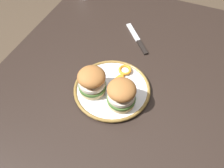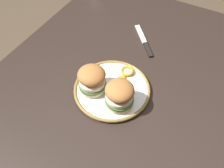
{
  "view_description": "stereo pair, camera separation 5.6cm",
  "coord_description": "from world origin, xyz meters",
  "px_view_note": "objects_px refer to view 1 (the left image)",
  "views": [
    {
      "loc": [
        0.52,
        0.19,
        1.43
      ],
      "look_at": [
        0.03,
        -0.01,
        0.75
      ],
      "focal_mm": 37.34,
      "sensor_mm": 36.0,
      "label": 1
    },
    {
      "loc": [
        0.5,
        0.24,
        1.43
      ],
      "look_at": [
        0.03,
        -0.01,
        0.75
      ],
      "focal_mm": 37.34,
      "sensor_mm": 36.0,
      "label": 2
    }
  ],
  "objects_px": {
    "dinner_plate": "(112,89)",
    "sandwich_half_right": "(92,81)",
    "dining_table": "(118,98)",
    "table_knife": "(138,41)",
    "sandwich_half_left": "(121,94)"
  },
  "relations": [
    {
      "from": "dinner_plate",
      "to": "sandwich_half_right",
      "type": "height_order",
      "value": "sandwich_half_right"
    },
    {
      "from": "dining_table",
      "to": "dinner_plate",
      "type": "distance_m",
      "value": 0.1
    },
    {
      "from": "dinner_plate",
      "to": "sandwich_half_right",
      "type": "xyz_separation_m",
      "value": [
        0.04,
        -0.06,
        0.06
      ]
    },
    {
      "from": "sandwich_half_right",
      "to": "table_knife",
      "type": "height_order",
      "value": "sandwich_half_right"
    },
    {
      "from": "dining_table",
      "to": "dinner_plate",
      "type": "height_order",
      "value": "dinner_plate"
    },
    {
      "from": "table_knife",
      "to": "sandwich_half_left",
      "type": "bearing_deg",
      "value": 8.57
    },
    {
      "from": "sandwich_half_right",
      "to": "table_knife",
      "type": "xyz_separation_m",
      "value": [
        -0.34,
        0.06,
        -0.07
      ]
    },
    {
      "from": "table_knife",
      "to": "dining_table",
      "type": "bearing_deg",
      "value": 2.76
    },
    {
      "from": "dinner_plate",
      "to": "sandwich_half_right",
      "type": "relative_size",
      "value": 2.32
    },
    {
      "from": "sandwich_half_left",
      "to": "sandwich_half_right",
      "type": "bearing_deg",
      "value": -95.76
    },
    {
      "from": "sandwich_half_left",
      "to": "table_knife",
      "type": "relative_size",
      "value": 0.61
    },
    {
      "from": "dining_table",
      "to": "sandwich_half_right",
      "type": "bearing_deg",
      "value": -49.56
    },
    {
      "from": "dining_table",
      "to": "sandwich_half_right",
      "type": "relative_size",
      "value": 10.75
    },
    {
      "from": "dining_table",
      "to": "table_knife",
      "type": "xyz_separation_m",
      "value": [
        -0.27,
        -0.01,
        0.09
      ]
    },
    {
      "from": "dining_table",
      "to": "sandwich_half_left",
      "type": "xyz_separation_m",
      "value": [
        0.08,
        0.04,
        0.15
      ]
    }
  ]
}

